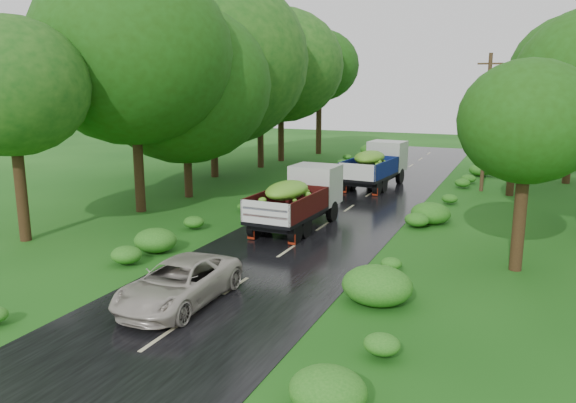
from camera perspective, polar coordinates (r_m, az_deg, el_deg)
The scene contains 10 objects.
ground at distance 14.78m, azimuth -12.94°, elevation -13.45°, with size 120.00×120.00×0.00m, color #103F0D.
road at distance 18.71m, azimuth -3.86°, elevation -7.57°, with size 6.50×80.00×0.02m, color black.
road_lines at distance 19.55m, azimuth -2.52°, elevation -6.64°, with size 0.12×69.60×0.00m.
truck_near at distance 24.49m, azimuth 1.19°, elevation 0.61°, with size 2.32×6.06×2.52m.
truck_far at distance 34.46m, azimuth 9.04°, elevation 3.90°, with size 2.74×6.38×2.61m.
car at distance 16.55m, azimuth -11.04°, elevation -8.11°, with size 2.07×4.50×1.25m, color #B5ADA1.
utility_pole at distance 34.30m, azimuth 19.48°, elevation 7.66°, with size 1.38×0.24×7.87m.
trees_left at distance 36.62m, azimuth -6.59°, elevation 13.22°, with size 6.78×34.46×9.90m.
trees_right at distance 33.37m, azimuth 26.63°, elevation 10.25°, with size 6.61×29.95×8.63m.
shrubs at distance 26.62m, azimuth 4.96°, elevation -0.86°, with size 11.90×44.00×0.70m.
Camera 1 is at (8.08, -10.66, 6.30)m, focal length 35.00 mm.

